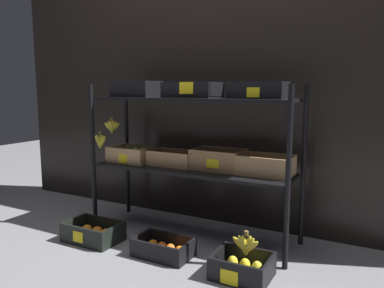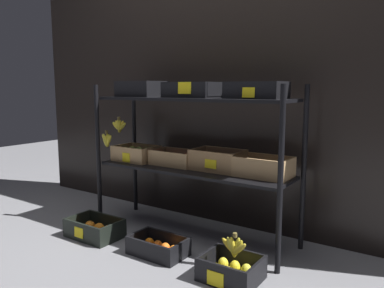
{
  "view_description": "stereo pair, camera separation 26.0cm",
  "coord_description": "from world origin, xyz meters",
  "px_view_note": "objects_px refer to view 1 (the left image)",
  "views": [
    {
      "loc": [
        1.22,
        -2.27,
        1.03
      ],
      "look_at": [
        0.0,
        0.0,
        0.65
      ],
      "focal_mm": 35.83,
      "sensor_mm": 36.0,
      "label": 1
    },
    {
      "loc": [
        1.44,
        -2.14,
        1.03
      ],
      "look_at": [
        0.0,
        0.0,
        0.65
      ],
      "focal_mm": 35.83,
      "sensor_mm": 36.0,
      "label": 2
    }
  ],
  "objects_px": {
    "crate_ground_tangerine": "(163,249)",
    "crate_ground_orange": "(93,234)",
    "banana_bunch_loose": "(246,245)",
    "crate_ground_lemon": "(242,268)",
    "display_rack": "(191,135)"
  },
  "relations": [
    {
      "from": "crate_ground_lemon",
      "to": "display_rack",
      "type": "bearing_deg",
      "value": 142.33
    },
    {
      "from": "display_rack",
      "to": "crate_ground_tangerine",
      "type": "distance_m",
      "value": 0.78
    },
    {
      "from": "crate_ground_lemon",
      "to": "banana_bunch_loose",
      "type": "bearing_deg",
      "value": -12.41
    },
    {
      "from": "crate_ground_orange",
      "to": "crate_ground_tangerine",
      "type": "distance_m",
      "value": 0.55
    },
    {
      "from": "display_rack",
      "to": "crate_ground_tangerine",
      "type": "height_order",
      "value": "display_rack"
    },
    {
      "from": "crate_ground_tangerine",
      "to": "crate_ground_lemon",
      "type": "distance_m",
      "value": 0.52
    },
    {
      "from": "crate_ground_orange",
      "to": "crate_ground_tangerine",
      "type": "relative_size",
      "value": 1.05
    },
    {
      "from": "display_rack",
      "to": "crate_ground_tangerine",
      "type": "bearing_deg",
      "value": -86.93
    },
    {
      "from": "crate_ground_tangerine",
      "to": "crate_ground_orange",
      "type": "bearing_deg",
      "value": -177.54
    },
    {
      "from": "display_rack",
      "to": "crate_ground_orange",
      "type": "xyz_separation_m",
      "value": [
        -0.52,
        -0.42,
        -0.66
      ]
    },
    {
      "from": "crate_ground_orange",
      "to": "crate_ground_lemon",
      "type": "distance_m",
      "value": 1.07
    },
    {
      "from": "display_rack",
      "to": "banana_bunch_loose",
      "type": "bearing_deg",
      "value": -36.96
    },
    {
      "from": "crate_ground_orange",
      "to": "crate_ground_lemon",
      "type": "height_order",
      "value": "same"
    },
    {
      "from": "crate_ground_tangerine",
      "to": "crate_ground_lemon",
      "type": "height_order",
      "value": "crate_ground_lemon"
    },
    {
      "from": "crate_ground_orange",
      "to": "banana_bunch_loose",
      "type": "relative_size",
      "value": 2.18
    }
  ]
}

